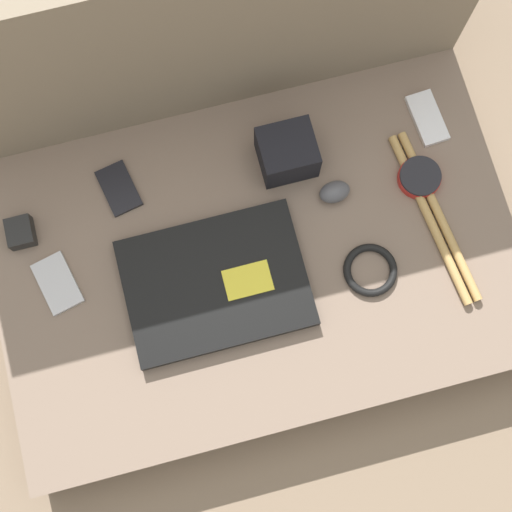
{
  "coord_description": "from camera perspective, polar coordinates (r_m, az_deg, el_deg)",
  "views": [
    {
      "loc": [
        -0.07,
        -0.28,
        1.47
      ],
      "look_at": [
        0.0,
        0.0,
        0.13
      ],
      "focal_mm": 50.0,
      "sensor_mm": 36.0,
      "label": 1
    }
  ],
  "objects": [
    {
      "name": "phone_small",
      "position": [
        1.42,
        -15.59,
        -2.12
      ],
      "size": [
        0.09,
        0.12,
        0.01
      ],
      "rotation": [
        0.0,
        0.0,
        0.24
      ],
      "color": "#B7B7BC",
      "rests_on": "couch_seat"
    },
    {
      "name": "speaker_puck",
      "position": [
        1.45,
        12.95,
        6.16
      ],
      "size": [
        0.09,
        0.09,
        0.02
      ],
      "color": "red",
      "rests_on": "couch_seat"
    },
    {
      "name": "computer_mouse",
      "position": [
        1.41,
        6.31,
        5.12
      ],
      "size": [
        0.06,
        0.05,
        0.04
      ],
      "rotation": [
        0.0,
        0.0,
        0.08
      ],
      "color": "#4C4C51",
      "rests_on": "couch_seat"
    },
    {
      "name": "couch_backrest",
      "position": [
        1.39,
        -4.71,
        18.35
      ],
      "size": [
        1.02,
        0.2,
        0.56
      ],
      "color": "#7F705B",
      "rests_on": "ground_plane"
    },
    {
      "name": "camera_pouch",
      "position": [
        1.4,
        2.5,
        8.26
      ],
      "size": [
        0.11,
        0.1,
        0.09
      ],
      "color": "black",
      "rests_on": "couch_seat"
    },
    {
      "name": "couch_seat",
      "position": [
        1.44,
        0.0,
        -0.66
      ],
      "size": [
        1.02,
        0.66,
        0.11
      ],
      "color": "#7A6656",
      "rests_on": "ground_plane"
    },
    {
      "name": "cable_coil",
      "position": [
        1.39,
        9.13,
        -1.12
      ],
      "size": [
        0.11,
        0.11,
        0.02
      ],
      "color": "black",
      "rests_on": "couch_seat"
    },
    {
      "name": "charger_brick",
      "position": [
        1.45,
        -18.32,
        1.8
      ],
      "size": [
        0.05,
        0.06,
        0.03
      ],
      "color": "black",
      "rests_on": "couch_seat"
    },
    {
      "name": "drumstick_pair",
      "position": [
        1.44,
        14.07,
        3.06
      ],
      "size": [
        0.08,
        0.37,
        0.02
      ],
      "rotation": [
        0.0,
        0.0,
        0.12
      ],
      "color": "tan",
      "rests_on": "couch_seat"
    },
    {
      "name": "phone_black",
      "position": [
        1.44,
        -10.92,
        5.33
      ],
      "size": [
        0.08,
        0.11,
        0.01
      ],
      "rotation": [
        0.0,
        0.0,
        0.2
      ],
      "color": "black",
      "rests_on": "couch_seat"
    },
    {
      "name": "phone_silver",
      "position": [
        1.51,
        13.54,
        10.68
      ],
      "size": [
        0.06,
        0.12,
        0.01
      ],
      "rotation": [
        0.0,
        0.0,
        0.07
      ],
      "color": "silver",
      "rests_on": "couch_seat"
    },
    {
      "name": "ground_plane",
      "position": [
        1.5,
        0.0,
        -1.1
      ],
      "size": [
        8.0,
        8.0,
        0.0
      ],
      "primitive_type": "plane",
      "color": "#7A6651"
    },
    {
      "name": "laptop",
      "position": [
        1.37,
        -3.23,
        -2.19
      ],
      "size": [
        0.35,
        0.25,
        0.03
      ],
      "rotation": [
        0.0,
        0.0,
        0.0
      ],
      "color": "black",
      "rests_on": "couch_seat"
    }
  ]
}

